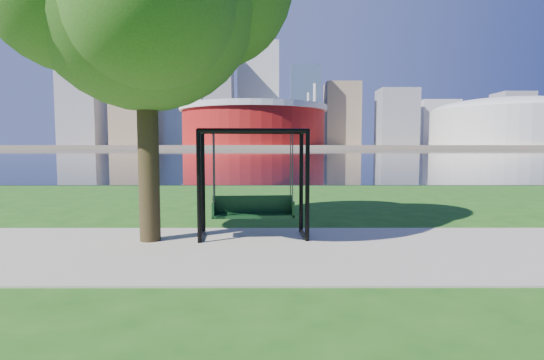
{
  "coord_description": "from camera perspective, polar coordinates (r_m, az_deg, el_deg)",
  "views": [
    {
      "loc": [
        -0.09,
        -8.04,
        1.91
      ],
      "look_at": [
        -0.08,
        0.0,
        1.25
      ],
      "focal_mm": 28.0,
      "sensor_mm": 36.0,
      "label": 1
    }
  ],
  "objects": [
    {
      "name": "skyline",
      "position": [
        329.21,
        -0.87,
        10.61
      ],
      "size": [
        392.0,
        66.0,
        96.5
      ],
      "color": "gray",
      "rests_on": "far_bank"
    },
    {
      "name": "path",
      "position": [
        7.77,
        0.57,
        -9.42
      ],
      "size": [
        120.0,
        4.0,
        0.03
      ],
      "primitive_type": "cube",
      "color": "#9E937F",
      "rests_on": "ground"
    },
    {
      "name": "river",
      "position": [
        110.05,
        -0.08,
        3.7
      ],
      "size": [
        900.0,
        180.0,
        0.02
      ],
      "primitive_type": "cube",
      "color": "black",
      "rests_on": "ground"
    },
    {
      "name": "stadium",
      "position": [
        243.55,
        -2.48,
        7.59
      ],
      "size": [
        83.0,
        83.0,
        32.0
      ],
      "color": "maroon",
      "rests_on": "far_bank"
    },
    {
      "name": "far_bank",
      "position": [
        314.04,
        -0.11,
        4.53
      ],
      "size": [
        900.0,
        228.0,
        2.0
      ],
      "primitive_type": "cube",
      "color": "#937F60",
      "rests_on": "ground"
    },
    {
      "name": "swing",
      "position": [
        8.64,
        -2.57,
        -0.82
      ],
      "size": [
        2.24,
        1.09,
        2.23
      ],
      "rotation": [
        0.0,
        0.0,
        0.07
      ],
      "color": "black",
      "rests_on": "ground"
    },
    {
      "name": "ground",
      "position": [
        8.26,
        0.53,
        -8.67
      ],
      "size": [
        900.0,
        900.0,
        0.0
      ],
      "primitive_type": "plane",
      "color": "#1E5114",
      "rests_on": "ground"
    },
    {
      "name": "arena",
      "position": [
        278.41,
        29.14,
        6.98
      ],
      "size": [
        84.0,
        84.0,
        26.56
      ],
      "color": "beige",
      "rests_on": "far_bank"
    }
  ]
}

